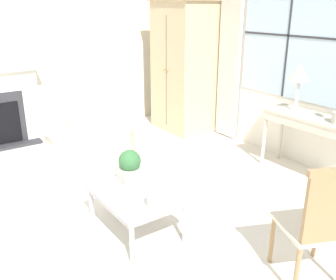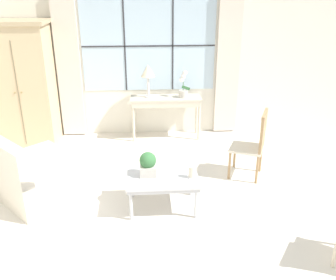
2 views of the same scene
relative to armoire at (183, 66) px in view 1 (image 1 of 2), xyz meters
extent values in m
plane|color=silver|center=(2.05, -2.63, -1.02)|extent=(14.00, 14.00, 0.00)
cube|color=silver|center=(2.05, 0.40, 0.38)|extent=(7.20, 0.06, 2.80)
cube|color=silver|center=(2.05, 0.37, 0.55)|extent=(2.26, 0.01, 1.52)
cube|color=#2D2D33|center=(1.64, 0.36, 0.55)|extent=(0.02, 0.02, 1.52)
cube|color=#2D2D33|center=(2.05, 0.36, 0.55)|extent=(2.26, 0.02, 0.02)
cube|color=beige|center=(0.68, 0.32, 0.24)|extent=(0.40, 0.06, 2.48)
cube|color=silver|center=(-0.98, -2.03, 0.38)|extent=(0.06, 7.20, 2.80)
cube|color=#2D2D33|center=(-0.78, -2.64, -1.00)|extent=(0.34, 1.05, 0.04)
cube|color=tan|center=(0.00, 0.00, -0.04)|extent=(0.91, 0.64, 1.98)
cube|color=#74644C|center=(0.00, -0.32, -0.08)|extent=(0.01, 0.01, 1.66)
sphere|color=#997F4C|center=(-0.05, -0.33, -0.04)|extent=(0.03, 0.03, 0.03)
sphere|color=#997F4C|center=(0.05, -0.33, -0.04)|extent=(0.03, 0.03, 0.03)
cube|color=beige|center=(2.32, 0.11, -0.30)|extent=(1.21, 0.40, 0.03)
cube|color=beige|center=(2.32, 0.11, -0.36)|extent=(1.16, 0.39, 0.10)
cylinder|color=beige|center=(1.76, -0.05, -0.67)|extent=(0.04, 0.04, 0.71)
cylinder|color=beige|center=(1.76, 0.27, -0.67)|extent=(0.04, 0.04, 0.71)
cylinder|color=silver|center=(2.02, 0.14, -0.27)|extent=(0.12, 0.12, 0.02)
cylinder|color=silver|center=(2.02, 0.14, -0.09)|extent=(0.04, 0.04, 0.34)
cone|color=beige|center=(2.02, 0.14, 0.18)|extent=(0.24, 0.24, 0.21)
cube|color=beige|center=(0.61, -1.85, -0.81)|extent=(1.17, 1.17, 0.42)
cube|color=beige|center=(0.36, -2.08, -0.38)|extent=(0.68, 0.71, 0.44)
cube|color=beige|center=(0.39, -1.63, -0.74)|extent=(0.74, 0.71, 0.56)
cube|color=beige|center=(0.82, -2.08, -0.74)|extent=(0.74, 0.71, 0.56)
cube|color=beige|center=(3.37, -1.39, -0.60)|extent=(0.58, 0.58, 0.03)
cube|color=#9E7A51|center=(3.55, -1.47, -0.34)|extent=(0.20, 0.38, 0.49)
cylinder|color=#9E7A51|center=(3.12, -1.48, -0.82)|extent=(0.04, 0.04, 0.41)
cylinder|color=#9E7A51|center=(3.28, -1.14, -0.82)|extent=(0.04, 0.04, 0.41)
cylinder|color=#9E7A51|center=(3.47, -1.64, -0.82)|extent=(0.04, 0.04, 0.41)
cube|color=#BCBCC1|center=(2.15, -2.14, -0.61)|extent=(0.86, 0.61, 0.03)
cube|color=#A0A0A4|center=(2.15, -2.14, -0.64)|extent=(0.84, 0.60, 0.04)
cylinder|color=#BCBCC1|center=(1.77, -2.40, -0.82)|extent=(0.04, 0.04, 0.40)
cylinder|color=#BCBCC1|center=(2.53, -2.40, -0.82)|extent=(0.04, 0.04, 0.40)
cylinder|color=#BCBCC1|center=(1.77, -1.89, -0.82)|extent=(0.04, 0.04, 0.40)
cylinder|color=#BCBCC1|center=(2.53, -1.89, -0.82)|extent=(0.04, 0.04, 0.40)
cube|color=#BCB7AD|center=(1.98, -2.09, -0.54)|extent=(0.19, 0.19, 0.13)
sphere|color=#336638|center=(1.98, -2.09, -0.40)|extent=(0.20, 0.20, 0.20)
cylinder|color=silver|center=(2.50, -2.19, -0.59)|extent=(0.11, 0.11, 0.01)
cylinder|color=beige|center=(2.50, -2.19, -0.52)|extent=(0.08, 0.08, 0.13)
cylinder|color=black|center=(2.50, -2.19, -0.45)|extent=(0.00, 0.00, 0.01)
camera|label=1|loc=(4.68, -3.57, 0.91)|focal=40.00mm
camera|label=2|loc=(1.97, -6.09, 1.55)|focal=40.00mm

